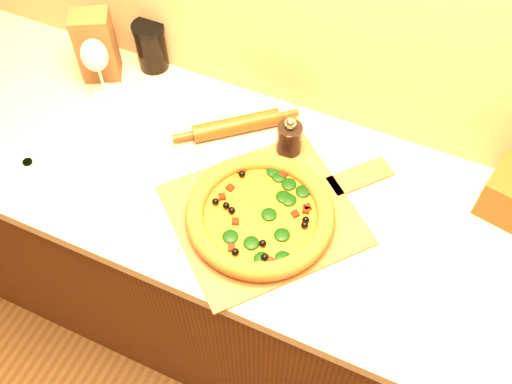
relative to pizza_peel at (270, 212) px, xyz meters
name	(u,v)px	position (x,y,z in m)	size (l,w,h in m)	color
cabinet	(276,280)	(0.01, 0.06, -0.47)	(2.80, 0.65, 0.86)	#45220E
countertop	(281,202)	(0.01, 0.06, -0.02)	(2.84, 0.68, 0.04)	beige
pizza_peel	(270,212)	(0.00, 0.00, 0.00)	(0.58, 0.60, 0.01)	brown
pizza	(260,214)	(-0.01, -0.03, 0.03)	(0.37, 0.37, 0.05)	#B57F2D
bottle_cap	(27,162)	(-0.67, -0.12, 0.00)	(0.03, 0.03, 0.01)	black
pepper_grinder	(289,139)	(-0.03, 0.21, 0.05)	(0.07, 0.07, 0.13)	black
rolling_pin	(236,125)	(-0.20, 0.22, 0.02)	(0.29, 0.25, 0.05)	#602E10
wine_glass	(95,57)	(-0.62, 0.20, 0.13)	(0.08, 0.08, 0.19)	silver
paper_bag	(96,46)	(-0.67, 0.26, 0.10)	(0.11, 0.09, 0.22)	brown
dark_jar	(151,46)	(-0.55, 0.36, 0.07)	(0.10, 0.10, 0.15)	black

